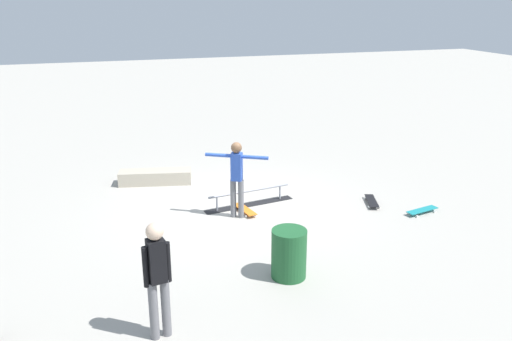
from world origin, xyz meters
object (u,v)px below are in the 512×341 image
skater_main (237,174)px  bystander_black_shirt (157,274)px  loose_skateboard_black (372,201)px  loose_skateboard_teal (422,210)px  grind_rail (249,199)px  trash_bin (289,254)px  skateboard_main (245,209)px  skate_ledge (155,177)px

skater_main → bystander_black_shirt: bearing=-90.4°
loose_skateboard_black → loose_skateboard_teal: size_ratio=1.00×
grind_rail → skater_main: skater_main is taller
grind_rail → trash_bin: 3.34m
skateboard_main → skate_ledge: bearing=-158.7°
skate_ledge → trash_bin: (-1.56, 5.46, 0.26)m
loose_skateboard_teal → bystander_black_shirt: bearing=-168.6°
bystander_black_shirt → loose_skateboard_black: bearing=23.6°
skater_main → trash_bin: 2.79m
skateboard_main → trash_bin: size_ratio=0.95×
loose_skateboard_teal → trash_bin: 4.19m
loose_skateboard_black → grind_rail: bearing=92.6°
skate_ledge → skater_main: bearing=117.4°
loose_skateboard_teal → skater_main: bearing=152.9°
grind_rail → trash_bin: trash_bin is taller
grind_rail → skateboard_main: 0.46m
skater_main → trash_bin: size_ratio=1.95×
skateboard_main → bystander_black_shirt: bearing=-43.2°
loose_skateboard_black → skate_ledge: bearing=76.4°
skater_main → bystander_black_shirt: bystander_black_shirt is taller
loose_skateboard_black → loose_skateboard_teal: (-0.79, 0.83, 0.00)m
grind_rail → skate_ledge: 2.85m
skate_ledge → bystander_black_shirt: 6.57m
skater_main → bystander_black_shirt: (2.19, 3.75, 0.01)m
loose_skateboard_teal → trash_bin: bearing=-168.6°
grind_rail → skater_main: 1.11m
skate_ledge → bystander_black_shirt: bearing=83.2°
skate_ledge → loose_skateboard_black: skate_ledge is taller
loose_skateboard_black → trash_bin: bearing=148.6°
skate_ledge → skater_main: (-1.42, 2.73, 0.81)m
skate_ledge → grind_rail: bearing=131.1°
trash_bin → bystander_black_shirt: bearing=23.6°
grind_rail → skater_main: size_ratio=1.29×
grind_rail → skateboard_main: grind_rail is taller
skater_main → loose_skateboard_black: size_ratio=2.06×
grind_rail → loose_skateboard_black: bearing=154.9°
skater_main → loose_skateboard_teal: 4.21m
grind_rail → skate_ledge: grind_rail is taller
skater_main → trash_bin: (-0.14, 2.73, -0.55)m
bystander_black_shirt → loose_skateboard_black: size_ratio=2.14×
skate_ledge → bystander_black_shirt: (0.77, 6.47, 0.82)m
trash_bin → loose_skateboard_black: bearing=-140.6°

